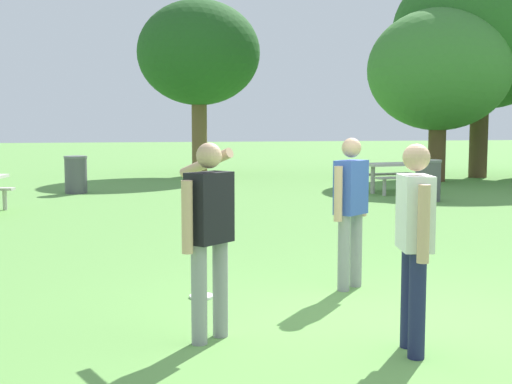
# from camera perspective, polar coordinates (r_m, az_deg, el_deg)

# --- Properties ---
(ground_plane) EXTENTS (120.00, 120.00, 0.00)m
(ground_plane) POSITION_cam_1_polar(r_m,az_deg,el_deg) (6.26, 11.37, -11.01)
(ground_plane) COLOR #609947
(person_thrower) EXTENTS (0.49, 0.84, 1.64)m
(person_thrower) POSITION_cam_1_polar(r_m,az_deg,el_deg) (5.60, -4.02, -2.81)
(person_thrower) COLOR gray
(person_thrower) RESTS_ON ground
(person_catcher) EXTENTS (0.49, 0.42, 1.64)m
(person_catcher) POSITION_cam_1_polar(r_m,az_deg,el_deg) (7.41, 7.93, -0.89)
(person_catcher) COLOR gray
(person_catcher) RESTS_ON ground
(person_bystander) EXTENTS (0.29, 0.60, 1.64)m
(person_bystander) POSITION_cam_1_polar(r_m,az_deg,el_deg) (5.41, 13.12, -3.45)
(person_bystander) COLOR #1E234C
(person_bystander) RESTS_ON ground
(frisbee) EXTENTS (0.26, 0.26, 0.03)m
(frisbee) POSITION_cam_1_polar(r_m,az_deg,el_deg) (7.15, -4.55, -8.69)
(frisbee) COLOR white
(frisbee) RESTS_ON ground
(picnic_table_far) EXTENTS (1.87, 1.63, 0.77)m
(picnic_table_far) POSITION_cam_1_polar(r_m,az_deg,el_deg) (18.00, 11.59, 1.73)
(picnic_table_far) COLOR beige
(picnic_table_far) RESTS_ON ground
(trash_can_beside_table) EXTENTS (0.59, 0.59, 0.96)m
(trash_can_beside_table) POSITION_cam_1_polar(r_m,az_deg,el_deg) (16.23, 14.21, 0.96)
(trash_can_beside_table) COLOR #515156
(trash_can_beside_table) RESTS_ON ground
(trash_can_further_along) EXTENTS (0.59, 0.59, 0.96)m
(trash_can_further_along) POSITION_cam_1_polar(r_m,az_deg,el_deg) (18.09, -14.83, 1.42)
(trash_can_further_along) COLOR #515156
(trash_can_further_along) RESTS_ON ground
(tree_tall_left) EXTENTS (4.19, 4.19, 5.97)m
(tree_tall_left) POSITION_cam_1_polar(r_m,az_deg,el_deg) (23.81, -4.81, 11.44)
(tree_tall_left) COLOR brown
(tree_tall_left) RESTS_ON ground
(tree_broad_center) EXTENTS (4.36, 4.36, 5.28)m
(tree_broad_center) POSITION_cam_1_polar(r_m,az_deg,el_deg) (21.87, 15.06, 9.80)
(tree_broad_center) COLOR brown
(tree_broad_center) RESTS_ON ground
(tree_far_right) EXTENTS (5.81, 5.81, 7.18)m
(tree_far_right) POSITION_cam_1_polar(r_m,az_deg,el_deg) (23.96, 18.38, 12.43)
(tree_far_right) COLOR #4C3823
(tree_far_right) RESTS_ON ground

